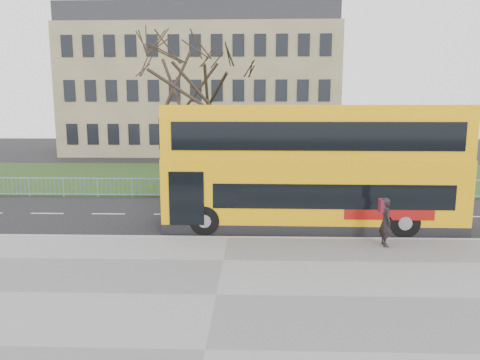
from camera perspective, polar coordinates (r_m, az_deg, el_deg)
name	(u,v)px	position (r m, az deg, el deg)	size (l,w,h in m)	color
ground	(230,229)	(18.02, -1.32, -6.56)	(120.00, 120.00, 0.00)	black
pavement	(216,297)	(11.66, -3.17, -15.27)	(80.00, 10.50, 0.12)	slate
kerb	(228,238)	(16.52, -1.61, -7.78)	(80.00, 0.20, 0.14)	gray
grass_verge	(240,177)	(32.01, 0.06, 0.45)	(80.00, 15.40, 0.08)	#1D3814
guard_railing	(236,188)	(24.33, -0.49, -1.10)	(40.00, 0.12, 1.10)	#7CAADC
bare_tree	(191,97)	(27.62, -6.56, 10.88)	(7.93, 7.93, 11.33)	black
civic_building	(204,94)	(52.70, -4.80, 11.42)	(30.00, 15.00, 14.00)	#7F6E50
yellow_bus	(311,164)	(17.97, 9.47, 2.09)	(12.08, 3.05, 5.05)	#EEA50A
pedestrian	(386,222)	(16.10, 18.87, -5.31)	(0.64, 0.42, 1.75)	black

